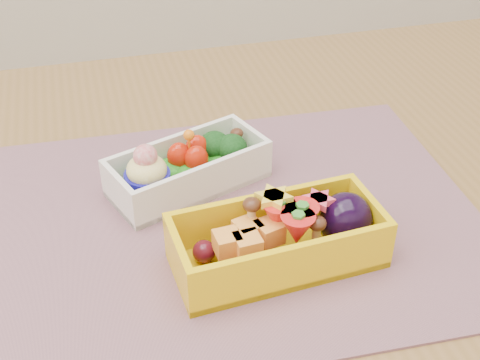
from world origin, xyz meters
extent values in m
cube|color=brown|center=(0.00, 0.00, 0.73)|extent=(1.20, 0.80, 0.04)
cylinder|color=brown|center=(0.54, 0.34, 0.35)|extent=(0.06, 0.06, 0.71)
cube|color=#875D62|center=(0.00, 0.02, 0.75)|extent=(0.46, 0.36, 0.00)
cube|color=white|center=(-0.02, 0.08, 0.77)|extent=(0.16, 0.11, 0.04)
ellipsoid|color=green|center=(-0.02, 0.08, 0.77)|extent=(0.15, 0.10, 0.02)
cylinder|color=#18149C|center=(-0.06, 0.06, 0.77)|extent=(0.04, 0.04, 0.03)
sphere|color=red|center=(-0.06, 0.06, 0.80)|extent=(0.02, 0.02, 0.02)
ellipsoid|color=#B91B07|center=(-0.03, 0.09, 0.78)|extent=(0.02, 0.02, 0.03)
ellipsoid|color=#B91B07|center=(-0.02, 0.08, 0.78)|extent=(0.02, 0.02, 0.03)
ellipsoid|color=#B91B07|center=(-0.01, 0.09, 0.78)|extent=(0.02, 0.02, 0.03)
sphere|color=orange|center=(-0.02, 0.08, 0.81)|extent=(0.01, 0.01, 0.01)
ellipsoid|color=black|center=(0.01, 0.10, 0.78)|extent=(0.03, 0.03, 0.02)
ellipsoid|color=black|center=(0.02, 0.09, 0.78)|extent=(0.03, 0.03, 0.02)
ellipsoid|color=#3F2111|center=(0.03, 0.11, 0.79)|extent=(0.01, 0.01, 0.01)
cube|color=yellow|center=(0.02, -0.04, 0.78)|extent=(0.18, 0.09, 0.05)
ellipsoid|color=#4A0E1A|center=(-0.01, -0.05, 0.77)|extent=(0.09, 0.05, 0.02)
cube|color=orange|center=(0.00, -0.04, 0.78)|extent=(0.05, 0.04, 0.02)
cone|color=red|center=(0.03, -0.03, 0.79)|extent=(0.03, 0.03, 0.03)
cone|color=red|center=(0.04, -0.04, 0.79)|extent=(0.03, 0.03, 0.03)
cone|color=red|center=(0.04, -0.05, 0.79)|extent=(0.03, 0.03, 0.03)
cylinder|color=yellow|center=(0.03, -0.03, 0.81)|extent=(0.03, 0.03, 0.01)
cylinder|color=#E53F5B|center=(0.06, -0.03, 0.80)|extent=(0.03, 0.03, 0.01)
ellipsoid|color=#3F2111|center=(0.01, -0.03, 0.79)|extent=(0.02, 0.02, 0.01)
ellipsoid|color=#3F2111|center=(0.05, -0.05, 0.79)|extent=(0.02, 0.02, 0.01)
ellipsoid|color=black|center=(0.08, -0.04, 0.78)|extent=(0.05, 0.04, 0.05)
camera|label=1|loc=(-0.11, -0.42, 1.11)|focal=47.81mm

